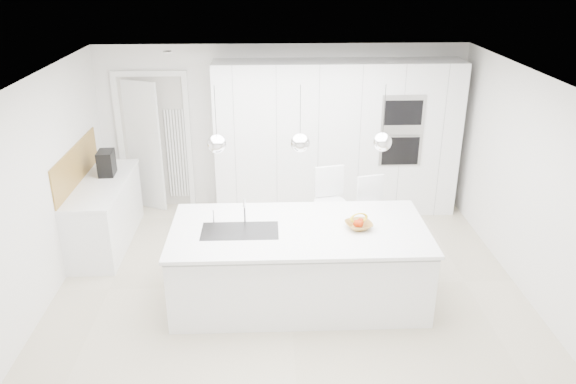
{
  "coord_description": "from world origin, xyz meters",
  "views": [
    {
      "loc": [
        -0.24,
        -5.79,
        3.68
      ],
      "look_at": [
        0.0,
        0.3,
        1.1
      ],
      "focal_mm": 35.0,
      "sensor_mm": 36.0,
      "label": 1
    }
  ],
  "objects_px": {
    "fruit_bowl": "(359,225)",
    "bar_stool_left": "(329,216)",
    "bar_stool_right": "(370,221)",
    "island_base": "(299,267)",
    "espresso_machine": "(106,163)"
  },
  "relations": [
    {
      "from": "fruit_bowl",
      "to": "bar_stool_left",
      "type": "bearing_deg",
      "value": 102.7
    },
    {
      "from": "espresso_machine",
      "to": "bar_stool_right",
      "type": "distance_m",
      "value": 3.64
    },
    {
      "from": "island_base",
      "to": "bar_stool_right",
      "type": "relative_size",
      "value": 2.53
    },
    {
      "from": "espresso_machine",
      "to": "bar_stool_right",
      "type": "height_order",
      "value": "espresso_machine"
    },
    {
      "from": "island_base",
      "to": "espresso_machine",
      "type": "xyz_separation_m",
      "value": [
        -2.53,
        1.79,
        0.64
      ]
    },
    {
      "from": "island_base",
      "to": "fruit_bowl",
      "type": "bearing_deg",
      "value": 1.41
    },
    {
      "from": "fruit_bowl",
      "to": "bar_stool_left",
      "type": "xyz_separation_m",
      "value": [
        -0.21,
        0.94,
        -0.33
      ]
    },
    {
      "from": "island_base",
      "to": "fruit_bowl",
      "type": "height_order",
      "value": "fruit_bowl"
    },
    {
      "from": "espresso_machine",
      "to": "fruit_bowl",
      "type": "bearing_deg",
      "value": -32.47
    },
    {
      "from": "bar_stool_left",
      "to": "bar_stool_right",
      "type": "relative_size",
      "value": 1.09
    },
    {
      "from": "fruit_bowl",
      "to": "bar_stool_right",
      "type": "height_order",
      "value": "bar_stool_right"
    },
    {
      "from": "bar_stool_left",
      "to": "island_base",
      "type": "bearing_deg",
      "value": -127.9
    },
    {
      "from": "espresso_machine",
      "to": "bar_stool_left",
      "type": "height_order",
      "value": "espresso_machine"
    },
    {
      "from": "island_base",
      "to": "bar_stool_left",
      "type": "relative_size",
      "value": 2.31
    },
    {
      "from": "bar_stool_left",
      "to": "bar_stool_right",
      "type": "xyz_separation_m",
      "value": [
        0.52,
        -0.06,
        -0.05
      ]
    }
  ]
}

